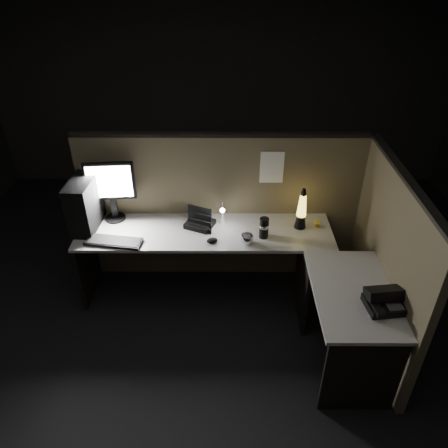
{
  "coord_description": "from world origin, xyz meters",
  "views": [
    {
      "loc": [
        0.04,
        -2.66,
        2.95
      ],
      "look_at": [
        0.02,
        0.35,
        0.97
      ],
      "focal_mm": 35.0,
      "sensor_mm": 36.0,
      "label": 1
    }
  ],
  "objects_px": {
    "keyboard": "(114,242)",
    "lava_lamp": "(301,212)",
    "monitor": "(111,186)",
    "desk_phone": "(383,300)",
    "pc_tower": "(85,204)"
  },
  "relations": [
    {
      "from": "monitor",
      "to": "keyboard",
      "type": "xyz_separation_m",
      "value": [
        0.07,
        -0.4,
        -0.33
      ]
    },
    {
      "from": "keyboard",
      "to": "lava_lamp",
      "type": "relative_size",
      "value": 1.25
    },
    {
      "from": "pc_tower",
      "to": "lava_lamp",
      "type": "distance_m",
      "value": 1.94
    },
    {
      "from": "monitor",
      "to": "desk_phone",
      "type": "relative_size",
      "value": 1.98
    },
    {
      "from": "pc_tower",
      "to": "monitor",
      "type": "height_order",
      "value": "monitor"
    },
    {
      "from": "lava_lamp",
      "to": "desk_phone",
      "type": "distance_m",
      "value": 1.12
    },
    {
      "from": "pc_tower",
      "to": "desk_phone",
      "type": "xyz_separation_m",
      "value": [
        2.38,
        -1.03,
        -0.17
      ]
    },
    {
      "from": "monitor",
      "to": "desk_phone",
      "type": "height_order",
      "value": "monitor"
    },
    {
      "from": "pc_tower",
      "to": "monitor",
      "type": "distance_m",
      "value": 0.28
    },
    {
      "from": "keyboard",
      "to": "lava_lamp",
      "type": "xyz_separation_m",
      "value": [
        1.65,
        0.26,
        0.15
      ]
    },
    {
      "from": "keyboard",
      "to": "lava_lamp",
      "type": "bearing_deg",
      "value": 17.4
    },
    {
      "from": "monitor",
      "to": "desk_phone",
      "type": "bearing_deg",
      "value": -32.9
    },
    {
      "from": "lava_lamp",
      "to": "pc_tower",
      "type": "bearing_deg",
      "value": 179.78
    },
    {
      "from": "monitor",
      "to": "desk_phone",
      "type": "distance_m",
      "value": 2.48
    },
    {
      "from": "monitor",
      "to": "lava_lamp",
      "type": "bearing_deg",
      "value": -9.38
    }
  ]
}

